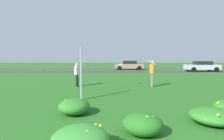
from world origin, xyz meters
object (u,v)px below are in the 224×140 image
car_silver_leftmost (203,66)px  person_thrower_white_shirt (78,72)px  person_catcher_orange_shirt (153,71)px  car_tan_center_left (130,65)px  sign_post_near_path (82,74)px  frisbee_pale_blue (121,65)px

car_silver_leftmost → person_thrower_white_shirt: bearing=-137.9°
person_catcher_orange_shirt → car_tan_center_left: (0.12, 17.23, -0.28)m
car_tan_center_left → sign_post_near_path: bearing=-101.1°
sign_post_near_path → person_catcher_orange_shirt: 5.50m
person_thrower_white_shirt → car_tan_center_left: person_thrower_white_shirt is taller
person_catcher_orange_shirt → frisbee_pale_blue: 2.12m
person_thrower_white_shirt → frisbee_pale_blue: bearing=-2.7°
sign_post_near_path → frisbee_pale_blue: size_ratio=8.87×
person_catcher_orange_shirt → car_tan_center_left: size_ratio=0.39×
person_catcher_orange_shirt → car_silver_leftmost: 16.84m
sign_post_near_path → person_catcher_orange_shirt: (4.00, 3.77, -0.16)m
sign_post_near_path → person_catcher_orange_shirt: size_ratio=1.33×
sign_post_near_path → frisbee_pale_blue: (1.92, 3.72, 0.27)m
sign_post_near_path → car_tan_center_left: 21.40m
frisbee_pale_blue → car_silver_leftmost: (12.08, 13.60, -0.71)m
frisbee_pale_blue → car_tan_center_left: bearing=82.8°
frisbee_pale_blue → car_tan_center_left: frisbee_pale_blue is taller
sign_post_near_path → person_thrower_white_shirt: 3.97m
car_tan_center_left → person_catcher_orange_shirt: bearing=-90.4°
person_catcher_orange_shirt → person_thrower_white_shirt: bearing=179.0°
sign_post_near_path → person_catcher_orange_shirt: sign_post_near_path is taller
person_catcher_orange_shirt → car_tan_center_left: person_catcher_orange_shirt is taller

